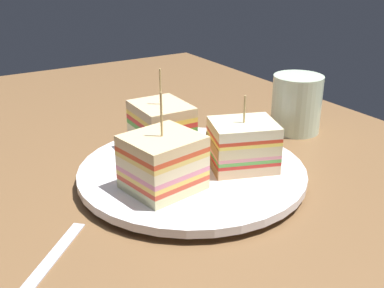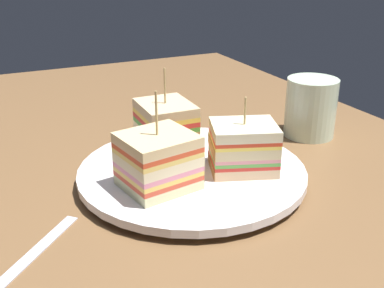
{
  "view_description": "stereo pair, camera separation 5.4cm",
  "coord_description": "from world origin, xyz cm",
  "px_view_note": "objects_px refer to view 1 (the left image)",
  "views": [
    {
      "loc": [
        42.59,
        -26.15,
        25.69
      ],
      "look_at": [
        0.0,
        0.0,
        4.7
      ],
      "focal_mm": 44.2,
      "sensor_mm": 36.0,
      "label": 1
    },
    {
      "loc": [
        45.17,
        -21.39,
        25.69
      ],
      "look_at": [
        0.0,
        0.0,
        4.7
      ],
      "focal_mm": 44.2,
      "sensor_mm": 36.0,
      "label": 2
    }
  ],
  "objects_px": {
    "drinking_glass": "(296,108)",
    "chip_pile": "(183,162)",
    "plate": "(192,173)",
    "sandwich_wedge_0": "(162,129)",
    "sandwich_wedge_2": "(242,145)",
    "sandwich_wedge_1": "(163,163)"
  },
  "relations": [
    {
      "from": "sandwich_wedge_1",
      "to": "chip_pile",
      "type": "height_order",
      "value": "sandwich_wedge_1"
    },
    {
      "from": "plate",
      "to": "sandwich_wedge_0",
      "type": "height_order",
      "value": "sandwich_wedge_0"
    },
    {
      "from": "plate",
      "to": "drinking_glass",
      "type": "relative_size",
      "value": 3.15
    },
    {
      "from": "sandwich_wedge_2",
      "to": "drinking_glass",
      "type": "distance_m",
      "value": 0.19
    },
    {
      "from": "plate",
      "to": "sandwich_wedge_0",
      "type": "xyz_separation_m",
      "value": [
        -0.06,
        -0.01,
        0.04
      ]
    },
    {
      "from": "sandwich_wedge_0",
      "to": "sandwich_wedge_2",
      "type": "xyz_separation_m",
      "value": [
        0.09,
        0.06,
        -0.0
      ]
    },
    {
      "from": "chip_pile",
      "to": "sandwich_wedge_2",
      "type": "bearing_deg",
      "value": 61.01
    },
    {
      "from": "plate",
      "to": "chip_pile",
      "type": "bearing_deg",
      "value": -117.5
    },
    {
      "from": "plate",
      "to": "chip_pile",
      "type": "distance_m",
      "value": 0.02
    },
    {
      "from": "sandwich_wedge_0",
      "to": "sandwich_wedge_2",
      "type": "height_order",
      "value": "sandwich_wedge_0"
    },
    {
      "from": "sandwich_wedge_0",
      "to": "chip_pile",
      "type": "relative_size",
      "value": 1.96
    },
    {
      "from": "sandwich_wedge_1",
      "to": "sandwich_wedge_2",
      "type": "height_order",
      "value": "sandwich_wedge_1"
    },
    {
      "from": "sandwich_wedge_1",
      "to": "chip_pile",
      "type": "bearing_deg",
      "value": 26.11
    },
    {
      "from": "plate",
      "to": "sandwich_wedge_2",
      "type": "distance_m",
      "value": 0.07
    },
    {
      "from": "drinking_glass",
      "to": "chip_pile",
      "type": "bearing_deg",
      "value": -76.39
    },
    {
      "from": "sandwich_wedge_1",
      "to": "sandwich_wedge_2",
      "type": "relative_size",
      "value": 1.19
    },
    {
      "from": "sandwich_wedge_0",
      "to": "drinking_glass",
      "type": "relative_size",
      "value": 1.26
    },
    {
      "from": "sandwich_wedge_1",
      "to": "drinking_glass",
      "type": "height_order",
      "value": "sandwich_wedge_1"
    },
    {
      "from": "sandwich_wedge_1",
      "to": "sandwich_wedge_2",
      "type": "bearing_deg",
      "value": -11.05
    },
    {
      "from": "sandwich_wedge_1",
      "to": "drinking_glass",
      "type": "distance_m",
      "value": 0.28
    },
    {
      "from": "sandwich_wedge_0",
      "to": "chip_pile",
      "type": "bearing_deg",
      "value": 0.47
    },
    {
      "from": "plate",
      "to": "sandwich_wedge_2",
      "type": "bearing_deg",
      "value": 60.75
    }
  ]
}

